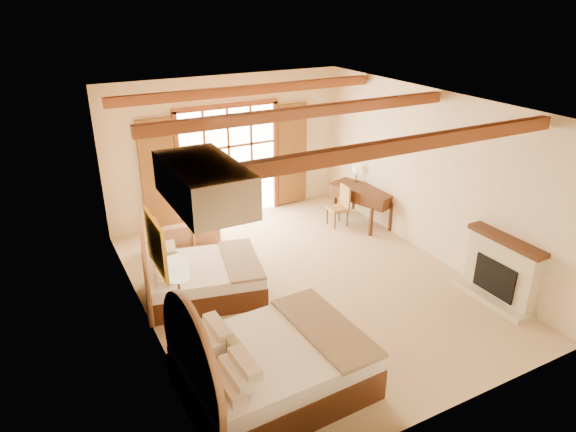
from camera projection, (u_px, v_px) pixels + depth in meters
floor at (304, 282)px, 9.22m from camera, size 7.00×7.00×0.00m
wall_back at (228, 148)px, 11.41m from camera, size 5.50×0.00×5.50m
wall_left at (140, 233)px, 7.40m from camera, size 0.00×7.00×7.00m
wall_right at (431, 175)px, 9.76m from camera, size 0.00×7.00×7.00m
ceiling at (307, 104)px, 7.94m from camera, size 7.00×7.00×0.00m
ceiling_beams at (307, 112)px, 7.98m from camera, size 5.39×4.60×0.18m
french_doors at (229, 164)px, 11.50m from camera, size 3.95×0.08×2.60m
fireplace at (500, 273)px, 8.51m from camera, size 0.46×1.40×1.16m
painting at (156, 244)px, 6.75m from camera, size 0.06×0.95×0.75m
canopy_valance at (204, 183)px, 5.39m from camera, size 0.70×1.40×0.45m
bed_near at (262, 365)px, 6.49m from camera, size 2.36×1.82×1.51m
bed_far at (196, 277)px, 8.65m from camera, size 2.22×1.84×1.27m
nightstand at (191, 344)px, 7.18m from camera, size 0.56×0.56×0.54m
floor_lamp at (178, 275)px, 6.87m from camera, size 0.33×0.33×1.55m
armchair at (175, 235)px, 10.29m from camera, size 0.77×0.79×0.65m
ottoman at (206, 230)px, 10.77m from camera, size 0.71×0.71×0.41m
desk at (362, 204)px, 11.51m from camera, size 1.08×1.63×0.81m
desk_chair at (338, 213)px, 11.39m from camera, size 0.43×0.43×0.91m
desk_lamp at (357, 169)px, 11.63m from camera, size 0.20×0.20×0.39m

